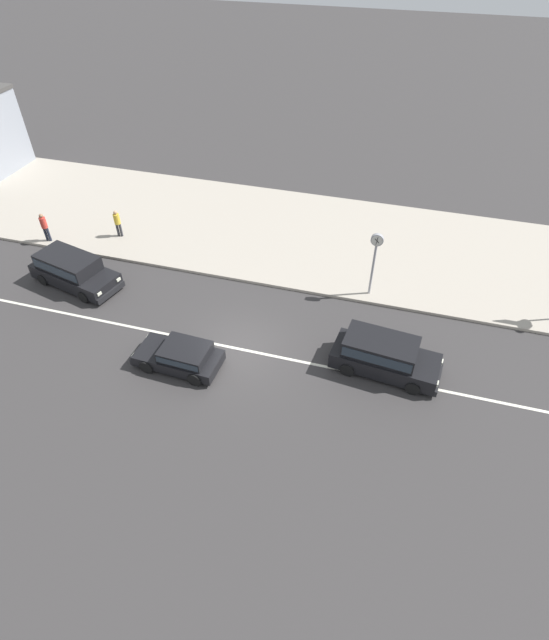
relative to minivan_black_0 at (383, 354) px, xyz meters
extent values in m
plane|color=#383535|center=(-6.17, -0.54, -0.84)|extent=(160.00, 160.00, 0.00)
cube|color=silver|center=(-6.17, -0.54, -0.84)|extent=(50.40, 0.14, 0.01)
cube|color=#ADA393|center=(-6.17, 9.09, -0.77)|extent=(68.00, 10.00, 0.15)
cube|color=black|center=(0.12, -0.01, -0.33)|extent=(4.48, 2.24, 0.70)
cube|color=black|center=(-0.15, 0.02, 0.37)|extent=(3.07, 1.92, 0.70)
cube|color=#28333D|center=(-0.15, 0.02, 0.37)|extent=(2.95, 1.94, 0.45)
cube|color=black|center=(2.31, -0.24, -0.54)|extent=(0.30, 1.77, 0.28)
cube|color=white|center=(2.35, 0.39, -0.18)|extent=(0.10, 0.25, 0.14)
cube|color=white|center=(2.22, -0.87, -0.18)|extent=(0.10, 0.25, 0.14)
cylinder|color=black|center=(1.54, 0.70, -0.54)|extent=(0.62, 0.28, 0.60)
cylinder|color=black|center=(1.36, -1.00, -0.54)|extent=(0.62, 0.28, 0.60)
cylinder|color=black|center=(-1.12, 0.98, -0.54)|extent=(0.62, 0.28, 0.60)
cylinder|color=black|center=(-1.30, -0.72, -0.54)|extent=(0.62, 0.28, 0.60)
cube|color=black|center=(-8.16, -2.12, -0.44)|extent=(3.59, 1.81, 0.48)
cube|color=black|center=(-7.80, -2.13, 0.03)|extent=(2.00, 1.57, 0.46)
cube|color=#28333D|center=(-7.80, -2.13, 0.03)|extent=(1.92, 1.60, 0.29)
cube|color=black|center=(-9.96, -2.04, -0.54)|extent=(0.19, 1.62, 0.28)
cube|color=white|center=(-9.96, -2.62, -0.33)|extent=(0.09, 0.24, 0.14)
cube|color=white|center=(-9.91, -1.46, -0.33)|extent=(0.09, 0.24, 0.14)
cylinder|color=black|center=(-9.28, -2.85, -0.54)|extent=(0.61, 0.25, 0.60)
cylinder|color=black|center=(-9.21, -1.28, -0.54)|extent=(0.61, 0.25, 0.60)
cylinder|color=black|center=(-7.10, -2.95, -0.54)|extent=(0.61, 0.25, 0.60)
cylinder|color=black|center=(-7.03, -1.38, -0.54)|extent=(0.61, 0.25, 0.60)
cube|color=black|center=(-15.46, 1.67, -0.33)|extent=(4.85, 2.87, 0.70)
cube|color=black|center=(-15.74, 1.74, 0.37)|extent=(3.37, 2.34, 0.70)
cube|color=#28333D|center=(-15.74, 1.74, 0.37)|extent=(3.26, 2.35, 0.45)
cube|color=black|center=(-13.21, 1.13, -0.54)|extent=(0.54, 1.79, 0.28)
cube|color=white|center=(-13.08, 1.76, -0.18)|extent=(0.13, 0.25, 0.14)
cube|color=white|center=(-13.39, 0.51, -0.18)|extent=(0.13, 0.25, 0.14)
cylinder|color=black|center=(-13.89, 2.20, -0.54)|extent=(0.63, 0.36, 0.60)
cylinder|color=black|center=(-14.30, 0.49, -0.54)|extent=(0.63, 0.36, 0.60)
cylinder|color=black|center=(-16.62, 2.86, -0.54)|extent=(0.63, 0.36, 0.60)
cylinder|color=black|center=(-17.04, 1.15, -0.54)|extent=(0.63, 0.36, 0.60)
cylinder|color=#9E9EA3|center=(-1.17, 4.78, 0.68)|extent=(0.12, 0.12, 2.75)
cylinder|color=#9E9EA3|center=(-1.17, 4.78, 2.35)|extent=(0.58, 0.18, 0.58)
cylinder|color=white|center=(-1.17, 4.68, 2.35)|extent=(0.51, 0.02, 0.51)
cylinder|color=white|center=(-1.17, 4.87, 2.35)|extent=(0.51, 0.02, 0.51)
cube|color=black|center=(-1.17, 4.67, 2.35)|extent=(0.21, 0.01, 0.20)
cube|color=black|center=(-1.17, 4.67, 2.35)|extent=(0.07, 0.01, 0.42)
cylinder|color=#232838|center=(-19.23, 4.60, -0.28)|extent=(0.14, 0.14, 0.82)
cylinder|color=#232838|center=(-19.03, 4.60, -0.28)|extent=(0.14, 0.14, 0.82)
cylinder|color=#D63D33|center=(-19.13, 4.60, 0.43)|extent=(0.34, 0.34, 0.62)
sphere|color=#997051|center=(-19.13, 4.60, 0.85)|extent=(0.22, 0.22, 0.22)
cylinder|color=#333338|center=(-15.62, 6.14, -0.30)|extent=(0.14, 0.14, 0.78)
cylinder|color=#333338|center=(-15.42, 6.14, -0.30)|extent=(0.14, 0.14, 0.78)
cylinder|color=gold|center=(-15.52, 6.14, 0.38)|extent=(0.34, 0.34, 0.59)
sphere|color=tan|center=(-15.52, 6.14, 0.78)|extent=(0.21, 0.21, 0.21)
camera|label=1|loc=(-0.31, -15.00, 14.45)|focal=28.00mm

